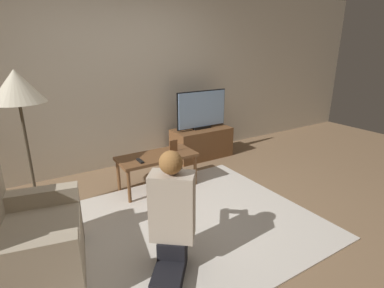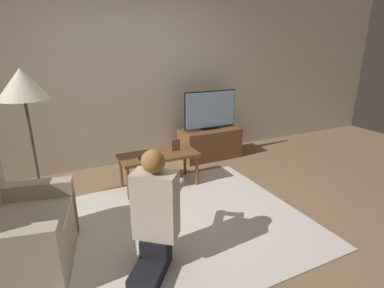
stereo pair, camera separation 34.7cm
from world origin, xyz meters
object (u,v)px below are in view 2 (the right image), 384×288
object	(u,v)px
coffee_table	(159,158)
tv	(210,110)
floor_lamp	(23,89)
armchair	(16,236)
person_kneeling	(155,212)

from	to	relation	value
coffee_table	tv	bearing A→B (deg)	30.90
tv	floor_lamp	world-z (taller)	floor_lamp
floor_lamp	armchair	bearing A→B (deg)	-98.98
coffee_table	person_kneeling	size ratio (longest dim) A/B	0.97
coffee_table	floor_lamp	distance (m)	1.64
tv	person_kneeling	distance (m)	2.56
coffee_table	armchair	xyz separation A→B (m)	(-1.51, -0.90, -0.09)
armchair	person_kneeling	distance (m)	1.11
coffee_table	floor_lamp	xyz separation A→B (m)	(-1.35, 0.13, 0.92)
floor_lamp	person_kneeling	world-z (taller)	floor_lamp
person_kneeling	coffee_table	bearing A→B (deg)	-71.96
tv	floor_lamp	xyz separation A→B (m)	(-2.44, -0.53, 0.54)
coffee_table	armchair	world-z (taller)	armchair
tv	coffee_table	xyz separation A→B (m)	(-1.09, -0.65, -0.38)
floor_lamp	person_kneeling	bearing A→B (deg)	-60.07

